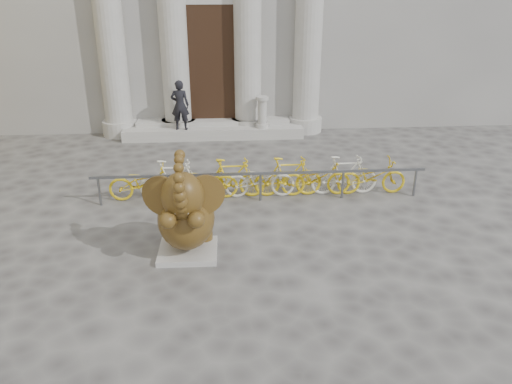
{
  "coord_description": "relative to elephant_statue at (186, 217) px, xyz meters",
  "views": [
    {
      "loc": [
        0.24,
        -7.08,
        4.95
      ],
      "look_at": [
        0.9,
        1.89,
        1.1
      ],
      "focal_mm": 35.0,
      "sensor_mm": 36.0,
      "label": 1
    }
  ],
  "objects": [
    {
      "name": "ground",
      "position": [
        0.46,
        -1.45,
        -0.82
      ],
      "size": [
        80.0,
        80.0,
        0.0
      ],
      "primitive_type": "plane",
      "color": "#474442",
      "rests_on": "ground"
    },
    {
      "name": "entrance_steps",
      "position": [
        0.46,
        7.95,
        -0.64
      ],
      "size": [
        6.0,
        1.2,
        0.36
      ],
      "primitive_type": "cube",
      "color": "#A8A59E",
      "rests_on": "ground"
    },
    {
      "name": "elephant_statue",
      "position": [
        0.0,
        0.0,
        0.0
      ],
      "size": [
        1.51,
        1.67,
        2.26
      ],
      "rotation": [
        0.0,
        0.0,
        -0.02
      ],
      "color": "#A8A59E",
      "rests_on": "ground"
    },
    {
      "name": "bike_rack",
      "position": [
        1.62,
        2.72,
        -0.32
      ],
      "size": [
        8.0,
        0.53,
        1.0
      ],
      "color": "slate",
      "rests_on": "ground"
    },
    {
      "name": "pedestrian",
      "position": [
        -0.59,
        7.6,
        0.35
      ],
      "size": [
        0.62,
        0.44,
        1.62
      ],
      "primitive_type": "imported",
      "rotation": [
        0.0,
        0.0,
        3.06
      ],
      "color": "black",
      "rests_on": "entrance_steps"
    },
    {
      "name": "balustrade_post",
      "position": [
        2.09,
        7.65,
        0.02
      ],
      "size": [
        0.42,
        0.42,
        1.04
      ],
      "color": "#A8A59E",
      "rests_on": "entrance_steps"
    }
  ]
}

